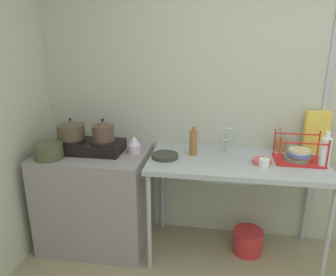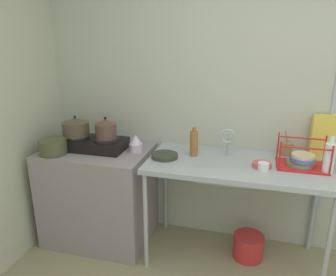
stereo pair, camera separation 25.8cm
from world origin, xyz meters
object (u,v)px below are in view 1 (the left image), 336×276
Objects in this scene: dish_rack at (299,156)px; small_bowl_on_drainboard at (262,161)px; sink_basin at (224,168)px; frying_pan at (165,156)px; cup_by_rack at (264,163)px; cereal_box at (316,132)px; utensil_jar at (281,145)px; pot_on_right_burner at (103,131)px; percolator at (134,145)px; pot_on_left_burner at (71,130)px; bottle_by_sink at (193,142)px; pot_beside_stove at (49,151)px; bottle_by_rack at (325,152)px; bucket_on_floor at (248,241)px; faucet at (227,136)px; stove at (88,146)px.

dish_rack reaches higher than small_bowl_on_drainboard.
frying_pan is at bearing -177.55° from sink_basin.
cereal_box is at bearing 40.73° from cup_by_rack.
dish_rack is 2.55× the size of small_bowl_on_drainboard.
frying_pan is at bearing -162.15° from utensil_jar.
pot_on_right_burner is 0.28m from percolator.
cereal_box is (2.04, 0.29, -0.01)m from pot_on_left_burner.
pot_beside_stove is at bearing -166.70° from bottle_by_sink.
bottle_by_rack is at bearing -0.82° from pot_on_left_burner.
cereal_box reaches higher than pot_on_left_burner.
sink_basin is 0.76m from bottle_by_rack.
pot_on_right_burner is at bearing 175.94° from frying_pan.
bottle_by_sink is (0.49, 0.04, 0.04)m from percolator.
bucket_on_floor is at bearing 172.58° from bottle_by_rack.
faucet is at bearing 5.96° from percolator.
pot_beside_stove is 0.84× the size of bottle_by_rack.
dish_rack is at bearing 17.35° from small_bowl_on_drainboard.
sink_basin is 1.08× the size of cereal_box.
percolator is 1.33m from dish_rack.
bottle_by_sink reaches higher than small_bowl_on_drainboard.
utensil_jar reaches higher than stove.
pot_beside_stove is 0.96× the size of bottle_by_sink.
frying_pan is 1.28m from cereal_box.
cereal_box is 1.72× the size of utensil_jar.
dish_rack is at bearing 154.44° from bottle_by_rack.
cereal_box reaches higher than bucket_on_floor.
faucet is at bearing 12.47° from pot_beside_stove.
bottle_by_sink is at bearing 174.26° from bottle_by_rack.
sink_basin is (1.15, -0.02, -0.12)m from stove.
utensil_jar reaches higher than percolator.
bucket_on_floor is (-0.33, -0.01, -0.81)m from dish_rack.
utensil_jar is (1.88, 0.47, -0.00)m from pot_beside_stove.
pot_on_right_burner is 2.35× the size of cup_by_rack.
utensil_jar is at bearing 31.04° from sink_basin.
percolator is 0.41× the size of dish_rack.
faucet is 0.87× the size of bottle_by_rack.
faucet is 0.96m from bucket_on_floor.
stove is 1.45m from cup_by_rack.
small_bowl_on_drainboard is at bearing 5.37° from pot_beside_stove.
bucket_on_floor is (1.39, 0.04, -0.82)m from stove.
cereal_box reaches higher than pot_on_right_burner.
bucket_on_floor is at bearing 1.48° from stove.
bottle_by_rack is at bearing 9.70° from cup_by_rack.
utensil_jar is at bearing 10.32° from pot_on_right_burner.
pot_on_left_burner is at bearing -178.66° from bucket_on_floor.
percolator is 0.42× the size of cereal_box.
utensil_jar is (1.63, 0.27, 0.01)m from stove.
bottle_by_rack is at bearing 1.38° from small_bowl_on_drainboard.
sink_basin is 0.59m from dish_rack.
percolator reaches higher than stove.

